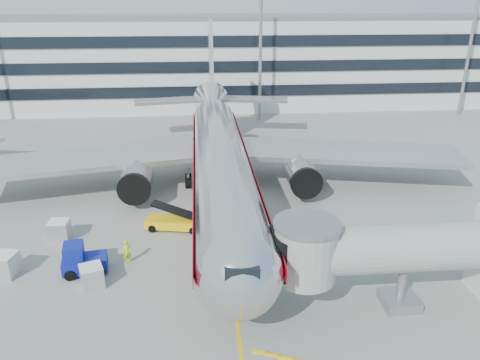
{
  "coord_description": "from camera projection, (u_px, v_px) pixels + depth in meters",
  "views": [
    {
      "loc": [
        -1.96,
        -32.08,
        18.41
      ],
      "look_at": [
        1.42,
        4.85,
        4.0
      ],
      "focal_mm": 35.0,
      "sensor_mm": 36.0,
      "label": 1
    }
  ],
  "objects": [
    {
      "name": "jet_bridge",
      "position": [
        432.0,
        251.0,
        28.82
      ],
      "size": [
        17.8,
        4.5,
        7.0
      ],
      "color": "silver",
      "rests_on": "ground"
    },
    {
      "name": "ground",
      "position": [
        228.0,
        250.0,
        36.61
      ],
      "size": [
        180.0,
        180.0,
        0.0
      ],
      "primitive_type": "plane",
      "color": "gray",
      "rests_on": "ground"
    },
    {
      "name": "belt_loader",
      "position": [
        175.0,
        222.0,
        39.81
      ],
      "size": [
        5.19,
        2.68,
        2.42
      ],
      "color": "yellow",
      "rests_on": "ground"
    },
    {
      "name": "ramp_worker",
      "position": [
        127.0,
        252.0,
        34.52
      ],
      "size": [
        0.81,
        0.71,
        1.87
      ],
      "primitive_type": "imported",
      "rotation": [
        0.0,
        0.0,
        0.47
      ],
      "color": "#AFEC18",
      "rests_on": "ground"
    },
    {
      "name": "lead_in_line",
      "position": [
        221.0,
        199.0,
        45.89
      ],
      "size": [
        0.25,
        70.0,
        0.01
      ],
      "primitive_type": "cube",
      "color": "#F1B60C",
      "rests_on": "ground"
    },
    {
      "name": "baggage_tug",
      "position": [
        82.0,
        260.0,
        33.32
      ],
      "size": [
        3.32,
        2.38,
        2.32
      ],
      "color": "navy",
      "rests_on": "ground"
    },
    {
      "name": "cargo_container_front",
      "position": [
        92.0,
        276.0,
        31.77
      ],
      "size": [
        1.88,
        1.88,
        1.56
      ],
      "color": "silver",
      "rests_on": "ground"
    },
    {
      "name": "main_jet",
      "position": [
        219.0,
        153.0,
        45.96
      ],
      "size": [
        50.95,
        48.7,
        16.06
      ],
      "color": "silver",
      "rests_on": "ground"
    },
    {
      "name": "light_mast_east",
      "position": [
        474.0,
        23.0,
        73.78
      ],
      "size": [
        2.4,
        1.2,
        25.45
      ],
      "color": "gray",
      "rests_on": "ground"
    },
    {
      "name": "terminal",
      "position": [
        207.0,
        59.0,
        87.57
      ],
      "size": [
        150.0,
        24.25,
        15.6
      ],
      "color": "silver",
      "rests_on": "ground"
    },
    {
      "name": "light_mast_centre",
      "position": [
        261.0,
        24.0,
        70.89
      ],
      "size": [
        2.4,
        1.2,
        25.45
      ],
      "color": "gray",
      "rests_on": "ground"
    },
    {
      "name": "cargo_container_left",
      "position": [
        5.0,
        265.0,
        33.07
      ],
      "size": [
        1.88,
        1.88,
        1.68
      ],
      "color": "silver",
      "rests_on": "ground"
    },
    {
      "name": "cargo_container_right",
      "position": [
        60.0,
        230.0,
        37.98
      ],
      "size": [
        1.57,
        1.57,
        1.65
      ],
      "color": "silver",
      "rests_on": "ground"
    }
  ]
}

